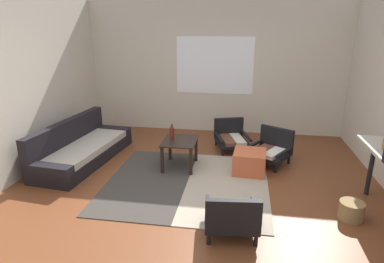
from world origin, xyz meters
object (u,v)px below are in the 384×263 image
wicker_basket (351,210)px  glass_bottle (172,133)px  couch (81,149)px  coffee_table (180,146)px  armchair_striped_foreground (232,216)px  armchair_corner (271,148)px  armchair_by_window (231,137)px  ottoman_orange (249,162)px

wicker_basket → glass_bottle: bearing=153.7°
glass_bottle → wicker_basket: glass_bottle is taller
couch → coffee_table: (1.67, -0.00, 0.15)m
armchair_striped_foreground → armchair_corner: 2.15m
armchair_by_window → armchair_striped_foreground: size_ratio=1.20×
armchair_corner → armchair_striped_foreground: bearing=-105.0°
armchair_striped_foreground → wicker_basket: bearing=21.4°
couch → coffee_table: couch is taller
couch → armchair_striped_foreground: (2.56, -1.66, 0.03)m
armchair_corner → wicker_basket: bearing=-61.9°
armchair_corner → couch: bearing=-172.4°
couch → armchair_by_window: (2.44, 0.97, 0.02)m
ottoman_orange → glass_bottle: (-1.23, 0.10, 0.38)m
coffee_table → armchair_corner: (1.45, 0.42, -0.11)m
ottoman_orange → wicker_basket: 1.61m
coffee_table → ottoman_orange: 1.11m
glass_bottle → wicker_basket: 2.72m
couch → ottoman_orange: size_ratio=4.34×
armchair_corner → wicker_basket: (0.82, -1.54, -0.15)m
armchair_corner → ottoman_orange: (-0.35, -0.44, -0.08)m
couch → armchair_by_window: size_ratio=2.73×
couch → ottoman_orange: (2.77, -0.03, -0.03)m
coffee_table → armchair_striped_foreground: 1.89m
couch → armchair_corner: size_ratio=2.64×
armchair_by_window → armchair_corner: size_ratio=0.97×
armchair_corner → ottoman_orange: size_ratio=1.64×
couch → wicker_basket: couch is taller
armchair_corner → glass_bottle: (-1.58, -0.35, 0.30)m
armchair_striped_foreground → ottoman_orange: (0.20, 1.63, -0.06)m
armchair_corner → wicker_basket: 1.75m
wicker_basket → armchair_by_window: bearing=125.6°
wicker_basket → armchair_striped_foreground: bearing=-158.6°
ottoman_orange → coffee_table: bearing=178.7°
coffee_table → armchair_by_window: 1.25m
armchair_striped_foreground → armchair_corner: (0.56, 2.08, 0.02)m
armchair_striped_foreground → wicker_basket: 1.48m
coffee_table → glass_bottle: 0.25m
coffee_table → ottoman_orange: size_ratio=1.29×
ottoman_orange → armchair_corner: bearing=51.5°
ottoman_orange → wicker_basket: bearing=-43.0°
glass_bottle → wicker_basket: (2.40, -1.19, -0.44)m
wicker_basket → coffee_table: bearing=153.7°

